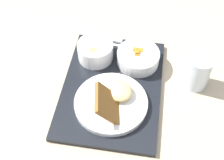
% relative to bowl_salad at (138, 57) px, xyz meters
% --- Properties ---
extents(ground_plane, '(4.00, 4.00, 0.00)m').
position_rel_bowl_salad_xyz_m(ground_plane, '(0.12, -0.06, -0.04)').
color(ground_plane, tan).
extents(serving_tray, '(0.44, 0.33, 0.02)m').
position_rel_bowl_salad_xyz_m(serving_tray, '(0.12, -0.06, -0.03)').
color(serving_tray, black).
rests_on(serving_tray, ground_plane).
extents(bowl_salad, '(0.14, 0.14, 0.05)m').
position_rel_bowl_salad_xyz_m(bowl_salad, '(0.00, 0.00, 0.00)').
color(bowl_salad, white).
rests_on(bowl_salad, serving_tray).
extents(bowl_soup, '(0.12, 0.12, 0.06)m').
position_rel_bowl_salad_xyz_m(bowl_soup, '(0.01, -0.14, 0.01)').
color(bowl_soup, white).
rests_on(bowl_soup, serving_tray).
extents(plate_main, '(0.22, 0.22, 0.09)m').
position_rel_bowl_salad_xyz_m(plate_main, '(0.18, -0.05, -0.01)').
color(plate_main, white).
rests_on(plate_main, serving_tray).
extents(knife, '(0.02, 0.19, 0.02)m').
position_rel_bowl_salad_xyz_m(knife, '(-0.07, -0.08, -0.02)').
color(knife, silver).
rests_on(knife, serving_tray).
extents(spoon, '(0.04, 0.15, 0.01)m').
position_rel_bowl_salad_xyz_m(spoon, '(-0.05, -0.06, -0.02)').
color(spoon, silver).
rests_on(spoon, serving_tray).
extents(glass_water, '(0.08, 0.08, 0.12)m').
position_rel_bowl_salad_xyz_m(glass_water, '(0.04, 0.19, 0.01)').
color(glass_water, silver).
rests_on(glass_water, ground_plane).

